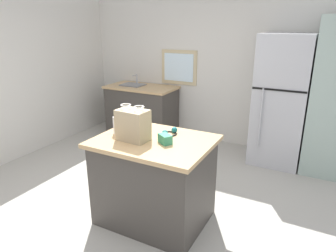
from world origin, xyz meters
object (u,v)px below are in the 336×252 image
object	(u,v)px
bottle	(116,124)
tall_cabinet	(333,98)
kitchen_island	(154,180)
small_box	(165,139)
shopping_bag	(133,125)
ear_defenders	(170,132)
refrigerator	(281,101)

from	to	relation	value
bottle	tall_cabinet	bearing A→B (deg)	47.81
kitchen_island	small_box	world-z (taller)	small_box
kitchen_island	shopping_bag	xyz separation A→B (m)	(-0.17, -0.10, 0.60)
kitchen_island	ear_defenders	distance (m)	0.52
small_box	bottle	bearing A→B (deg)	179.78
kitchen_island	ear_defenders	xyz separation A→B (m)	(0.07, 0.20, 0.47)
small_box	bottle	distance (m)	0.58
small_box	bottle	size ratio (longest dim) A/B	0.59
kitchen_island	refrigerator	world-z (taller)	refrigerator
kitchen_island	refrigerator	xyz separation A→B (m)	(0.88, 2.12, 0.48)
small_box	ear_defenders	distance (m)	0.25
ear_defenders	kitchen_island	bearing A→B (deg)	-110.11
kitchen_island	tall_cabinet	xyz separation A→B (m)	(1.53, 2.12, 0.59)
tall_cabinet	ear_defenders	bearing A→B (deg)	-127.14
kitchen_island	shopping_bag	size ratio (longest dim) A/B	3.26
refrigerator	bottle	xyz separation A→B (m)	(-1.31, -2.15, 0.08)
tall_cabinet	bottle	distance (m)	2.91
bottle	ear_defenders	size ratio (longest dim) A/B	1.23
shopping_bag	ear_defenders	world-z (taller)	shopping_bag
shopping_bag	small_box	xyz separation A→B (m)	(0.32, 0.06, -0.11)
shopping_bag	small_box	world-z (taller)	shopping_bag
kitchen_island	tall_cabinet	bearing A→B (deg)	54.23
refrigerator	bottle	size ratio (longest dim) A/B	7.89
shopping_bag	ear_defenders	distance (m)	0.41
shopping_bag	bottle	size ratio (longest dim) A/B	1.48
tall_cabinet	bottle	world-z (taller)	tall_cabinet
small_box	kitchen_island	bearing A→B (deg)	165.79
kitchen_island	shopping_bag	world-z (taller)	shopping_bag
kitchen_island	tall_cabinet	distance (m)	2.68
kitchen_island	refrigerator	size ratio (longest dim) A/B	0.61
ear_defenders	refrigerator	bearing A→B (deg)	67.19
kitchen_island	shopping_bag	distance (m)	0.64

